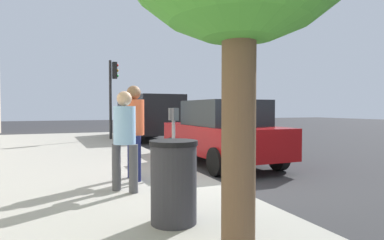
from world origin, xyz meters
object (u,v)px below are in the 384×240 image
(parked_sedan_near, at_px, (222,132))
(pedestrian_bystander, at_px, (125,133))
(traffic_signal, at_px, (113,86))
(trash_bin, at_px, (174,182))
(parking_meter, at_px, (174,127))
(pedestrian_at_meter, at_px, (134,124))
(parked_van_far, at_px, (148,114))

(parked_sedan_near, bearing_deg, pedestrian_bystander, 129.51)
(traffic_signal, bearing_deg, trash_bin, 174.83)
(parking_meter, bearing_deg, pedestrian_bystander, 128.82)
(traffic_signal, height_order, trash_bin, traffic_signal)
(parked_sedan_near, bearing_deg, trash_bin, 146.39)
(parking_meter, bearing_deg, parked_sedan_near, -50.08)
(parking_meter, relative_size, traffic_signal, 0.39)
(pedestrian_at_meter, bearing_deg, pedestrian_bystander, -115.96)
(parking_meter, distance_m, traffic_signal, 9.07)
(parking_meter, relative_size, pedestrian_at_meter, 0.76)
(parked_van_far, relative_size, traffic_signal, 1.46)
(parking_meter, height_order, pedestrian_bystander, pedestrian_bystander)
(trash_bin, bearing_deg, pedestrian_bystander, 8.52)
(pedestrian_bystander, relative_size, parked_van_far, 0.32)
(pedestrian_bystander, distance_m, parked_van_far, 11.07)
(parked_sedan_near, xyz_separation_m, traffic_signal, (7.31, 1.85, 1.68))
(parking_meter, relative_size, parked_van_far, 0.27)
(trash_bin, bearing_deg, parking_meter, -18.93)
(trash_bin, bearing_deg, parked_sedan_near, -33.61)
(parked_sedan_near, bearing_deg, pedestrian_at_meter, 121.46)
(traffic_signal, xyz_separation_m, trash_bin, (-11.68, 1.06, -1.92))
(parked_van_far, bearing_deg, traffic_signal, 110.29)
(traffic_signal, relative_size, trash_bin, 3.56)
(parked_sedan_near, distance_m, parked_van_far, 8.00)
(pedestrian_at_meter, xyz_separation_m, pedestrian_bystander, (-0.89, 0.35, -0.12))
(parked_van_far, xyz_separation_m, traffic_signal, (-0.68, 1.85, 1.32))
(pedestrian_at_meter, distance_m, traffic_signal, 9.18)
(trash_bin, bearing_deg, traffic_signal, -5.17)
(pedestrian_at_meter, relative_size, parked_van_far, 0.35)
(pedestrian_at_meter, height_order, trash_bin, pedestrian_at_meter)
(parked_van_far, height_order, traffic_signal, traffic_signal)
(parked_sedan_near, xyz_separation_m, parked_van_far, (7.99, 0.00, 0.36))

